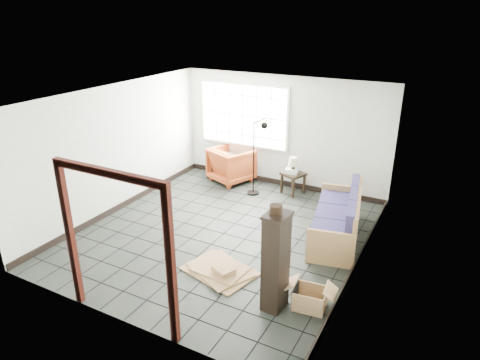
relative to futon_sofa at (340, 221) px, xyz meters
The scene contains 15 objects.
ground 2.17m from the futon_sofa, 155.30° to the right, with size 5.50×5.50×0.00m, color black.
room_shell 2.52m from the futon_sofa, 156.00° to the right, with size 5.02×5.52×2.61m.
window_panel 3.68m from the futon_sofa, 148.49° to the left, with size 2.32×0.08×1.52m.
doorway_trim 4.22m from the futon_sofa, 118.43° to the right, with size 1.80×0.08×2.20m.
futon_sofa is the anchor object (origin of this frame).
armchair 3.46m from the futon_sofa, 154.17° to the left, with size 0.90×0.84×0.92m, color maroon.
side_table 2.13m from the futon_sofa, 134.94° to the left, with size 0.59×0.59×0.50m.
table_lamp 2.18m from the futon_sofa, 135.23° to the left, with size 0.30×0.30×0.37m.
projector 2.14m from the futon_sofa, 136.18° to the left, with size 0.30×0.25×0.10m.
floor_lamp 2.48m from the futon_sofa, 154.52° to the left, with size 0.52×0.33×1.80m.
console_shelf 3.63m from the futon_sofa, 155.49° to the left, with size 0.87×0.34×0.68m.
tall_shelf 2.44m from the futon_sofa, 95.86° to the right, with size 0.33×0.42×1.47m.
pot 2.70m from the futon_sofa, 96.36° to the right, with size 0.21×0.21×0.12m.
open_box 2.19m from the futon_sofa, 84.63° to the right, with size 0.76×0.42×0.41m.
cardboard_pile 2.45m from the futon_sofa, 123.88° to the right, with size 1.27×1.07×0.16m.
Camera 1 is at (3.62, -6.14, 3.97)m, focal length 32.00 mm.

